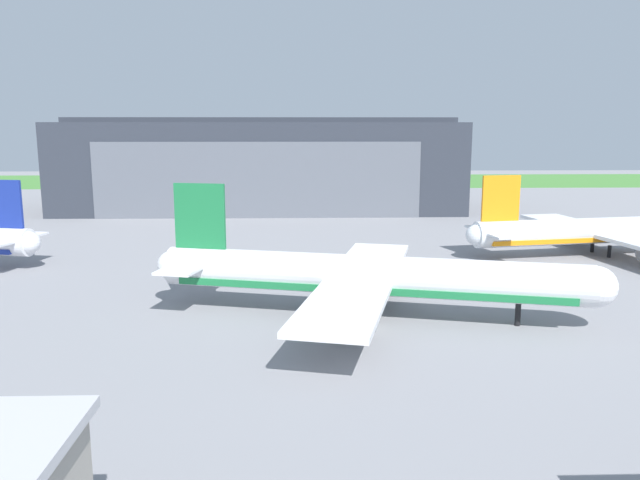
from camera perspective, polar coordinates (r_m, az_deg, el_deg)
ground_plane at (r=61.18m, az=3.96°, el=-8.13°), size 440.00×440.00×0.00m
grass_field_strip at (r=226.51m, az=-0.24°, el=5.43°), size 440.00×56.00×0.08m
maintenance_hangar at (r=150.04m, az=-5.32°, el=6.81°), size 91.29×33.51×21.45m
airliner_far_right at (r=105.20m, az=25.10°, el=0.74°), size 47.49×39.88×12.39m
airliner_near_left at (r=64.23m, az=4.47°, el=-3.37°), size 45.86×37.96×13.41m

